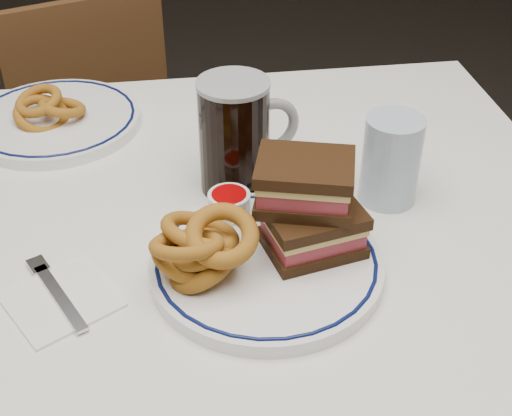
{
  "coord_description": "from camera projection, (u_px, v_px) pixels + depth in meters",
  "views": [
    {
      "loc": [
        0.05,
        -0.79,
        1.34
      ],
      "look_at": [
        0.15,
        -0.13,
        0.84
      ],
      "focal_mm": 50.0,
      "sensor_mm": 36.0,
      "label": 1
    }
  ],
  "objects": [
    {
      "name": "dining_table",
      "position": [
        141.0,
        277.0,
        1.04
      ],
      "size": [
        1.27,
        0.87,
        0.75
      ],
      "color": "white",
      "rests_on": "floor"
    },
    {
      "name": "chair_far",
      "position": [
        86.0,
        129.0,
        1.8
      ],
      "size": [
        0.48,
        0.48,
        0.8
      ],
      "color": "#422E15",
      "rests_on": "floor"
    },
    {
      "name": "main_plate",
      "position": [
        266.0,
        264.0,
        0.88
      ],
      "size": [
        0.29,
        0.29,
        0.02
      ],
      "color": "white",
      "rests_on": "dining_table"
    },
    {
      "name": "reuben_sandwich",
      "position": [
        309.0,
        206.0,
        0.86
      ],
      "size": [
        0.14,
        0.13,
        0.12
      ],
      "color": "black",
      "rests_on": "main_plate"
    },
    {
      "name": "onion_rings_main",
      "position": [
        200.0,
        247.0,
        0.84
      ],
      "size": [
        0.13,
        0.13,
        0.11
      ],
      "color": "maroon",
      "rests_on": "main_plate"
    },
    {
      "name": "ketchup_ramekin",
      "position": [
        229.0,
        203.0,
        0.94
      ],
      "size": [
        0.06,
        0.06,
        0.03
      ],
      "color": "white",
      "rests_on": "main_plate"
    },
    {
      "name": "beer_mug",
      "position": [
        237.0,
        135.0,
        0.99
      ],
      "size": [
        0.15,
        0.1,
        0.17
      ],
      "color": "black",
      "rests_on": "dining_table"
    },
    {
      "name": "water_glass",
      "position": [
        391.0,
        160.0,
        0.98
      ],
      "size": [
        0.08,
        0.08,
        0.13
      ],
      "primitive_type": "cylinder",
      "color": "#9FB5CE",
      "rests_on": "dining_table"
    },
    {
      "name": "far_plate",
      "position": [
        55.0,
        120.0,
        1.18
      ],
      "size": [
        0.28,
        0.28,
        0.02
      ],
      "color": "white",
      "rests_on": "dining_table"
    },
    {
      "name": "onion_rings_far",
      "position": [
        47.0,
        108.0,
        1.16
      ],
      "size": [
        0.12,
        0.1,
        0.07
      ],
      "color": "maroon",
      "rests_on": "far_plate"
    },
    {
      "name": "napkin_fork",
      "position": [
        60.0,
        298.0,
        0.84
      ],
      "size": [
        0.16,
        0.16,
        0.01
      ],
      "color": "white",
      "rests_on": "dining_table"
    }
  ]
}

